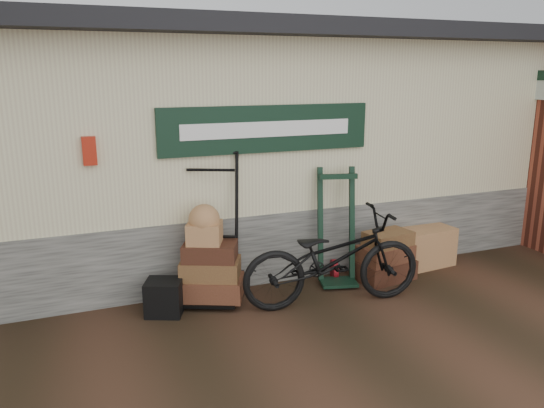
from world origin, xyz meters
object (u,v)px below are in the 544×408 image
Objects in this scene: green_barrow at (337,227)px; suitcase_stack at (385,255)px; porter_trolley at (212,226)px; bicycle at (333,253)px; black_trunk at (164,297)px; wicker_hamper at (421,246)px.

green_barrow is 2.01× the size of suitcase_stack.
bicycle is (1.21, -0.69, -0.26)m from porter_trolley.
suitcase_stack reaches higher than black_trunk.
porter_trolley is at bearing 172.68° from suitcase_stack.
green_barrow is at bearing 3.29° from black_trunk.
suitcase_stack reaches higher than wicker_hamper.
suitcase_stack is 0.82m from wicker_hamper.
porter_trolley is 1.42m from bicycle.
wicker_hamper is (2.96, -0.00, -0.61)m from porter_trolley.
wicker_hamper is 0.39× the size of bicycle.
porter_trolley is 2.28m from suitcase_stack.
green_barrow is at bearing -175.05° from wicker_hamper.
porter_trolley is 2.15× the size of wicker_hamper.
bicycle reaches higher than black_trunk.
black_trunk is (-0.63, -0.25, -0.68)m from porter_trolley.
green_barrow is 0.69× the size of bicycle.
green_barrow is (1.56, -0.13, -0.15)m from porter_trolley.
green_barrow is 1.48m from wicker_hamper.
wicker_hamper is 1.91m from bicycle.
suitcase_stack is 0.35× the size of bicycle.
black_trunk is (-2.20, -0.13, -0.53)m from green_barrow.
bicycle is at bearing -158.54° from wicker_hamper.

